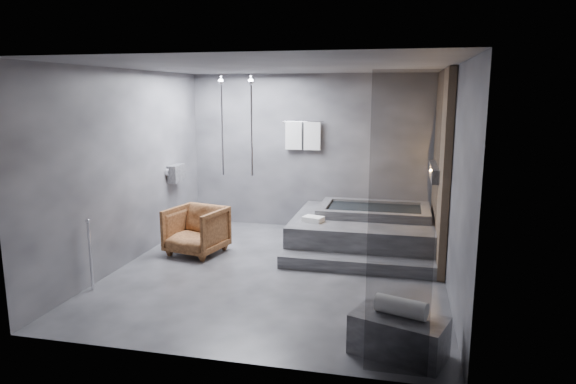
# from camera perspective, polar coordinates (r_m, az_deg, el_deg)

# --- Properties ---
(room) EXTENTS (5.00, 5.04, 2.82)m
(room) POSITION_cam_1_polar(r_m,az_deg,el_deg) (7.06, 2.56, 4.99)
(room) COLOR #2E2E31
(room) RESTS_ON ground
(tub_deck) EXTENTS (2.20, 2.00, 0.50)m
(tub_deck) POSITION_cam_1_polar(r_m,az_deg,el_deg) (8.43, 8.36, -4.37)
(tub_deck) COLOR #343436
(tub_deck) RESTS_ON ground
(tub_step) EXTENTS (2.20, 0.36, 0.18)m
(tub_step) POSITION_cam_1_polar(r_m,az_deg,el_deg) (7.36, 7.56, -7.97)
(tub_step) COLOR #343436
(tub_step) RESTS_ON ground
(concrete_bench) EXTENTS (0.98, 0.73, 0.39)m
(concrete_bench) POSITION_cam_1_polar(r_m,az_deg,el_deg) (5.18, 12.19, -15.33)
(concrete_bench) COLOR #2E2E30
(concrete_bench) RESTS_ON ground
(driftwood_chair) EXTENTS (0.94, 0.96, 0.73)m
(driftwood_chair) POSITION_cam_1_polar(r_m,az_deg,el_deg) (8.10, -10.15, -4.21)
(driftwood_chair) COLOR #442411
(driftwood_chair) RESTS_ON ground
(rolled_towel) EXTENTS (0.52, 0.32, 0.18)m
(rolled_towel) POSITION_cam_1_polar(r_m,az_deg,el_deg) (5.07, 12.45, -12.37)
(rolled_towel) COLOR white
(rolled_towel) RESTS_ON concrete_bench
(deck_towel) EXTENTS (0.35, 0.30, 0.08)m
(deck_towel) POSITION_cam_1_polar(r_m,az_deg,el_deg) (7.97, 2.82, -3.02)
(deck_towel) COLOR white
(deck_towel) RESTS_ON tub_deck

